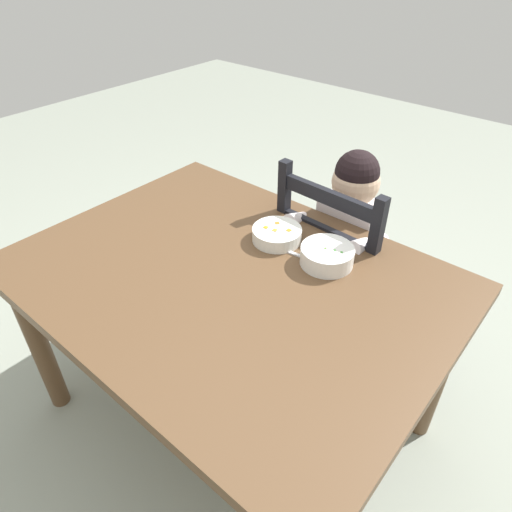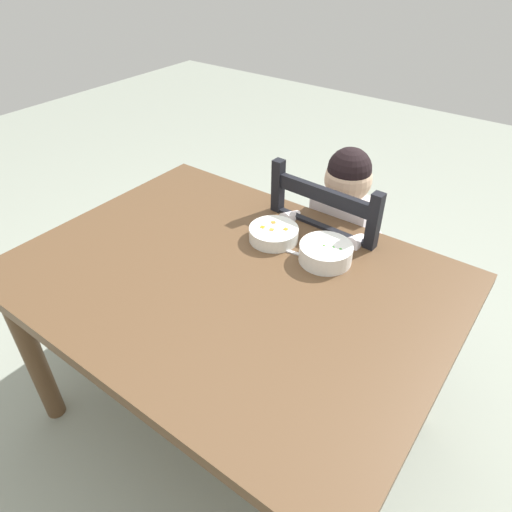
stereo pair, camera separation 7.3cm
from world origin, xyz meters
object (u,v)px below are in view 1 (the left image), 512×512
at_px(bowl_of_carrots, 277,234).
at_px(child_figure, 345,234).
at_px(spoon, 284,250).
at_px(dining_chair, 340,272).
at_px(bowl_of_peas, 327,255).
at_px(dining_table, 230,296).

bearing_deg(bowl_of_carrots, child_figure, 71.27).
relative_size(child_figure, spoon, 6.86).
bearing_deg(spoon, bowl_of_carrots, 148.83).
height_order(dining_chair, child_figure, child_figure).
relative_size(child_figure, bowl_of_peas, 5.69).
bearing_deg(bowl_of_carrots, dining_table, -89.76).
relative_size(bowl_of_carrots, spoon, 1.20).
xyz_separation_m(dining_table, child_figure, (0.10, 0.53, 0.01)).
distance_m(child_figure, spoon, 0.34).
distance_m(dining_chair, bowl_of_peas, 0.43).
relative_size(dining_table, bowl_of_peas, 7.87).
xyz_separation_m(child_figure, bowl_of_peas, (0.10, -0.29, 0.11)).
distance_m(bowl_of_carrots, spoon, 0.07).
height_order(dining_table, dining_chair, dining_chair).
distance_m(bowl_of_peas, spoon, 0.15).
xyz_separation_m(dining_chair, child_figure, (0.00, -0.01, 0.18)).
distance_m(dining_table, child_figure, 0.54).
bearing_deg(bowl_of_peas, dining_chair, 108.77).
height_order(dining_chair, spoon, dining_chair).
bearing_deg(bowl_of_carrots, spoon, -31.17).
bearing_deg(dining_table, dining_chair, 79.84).
xyz_separation_m(bowl_of_peas, bowl_of_carrots, (-0.20, 0.00, -0.01)).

